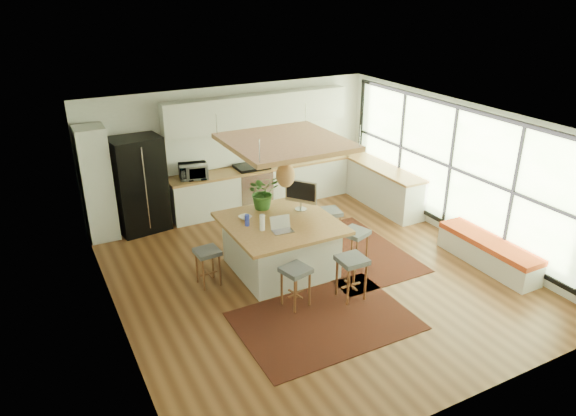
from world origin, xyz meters
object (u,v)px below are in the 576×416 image
stool_near_left (296,286)px  island_plant (263,195)px  stool_near_right (351,278)px  stool_right_front (354,249)px  monitor (301,196)px  island (280,246)px  laptop (283,225)px  stool_left_side (208,266)px  microwave (193,170)px  fridge (139,187)px  stool_right_back (329,227)px

stool_near_left → island_plant: island_plant is taller
stool_near_right → stool_right_front: size_ratio=1.03×
monitor → island_plant: size_ratio=0.96×
stool_near_left → island_plant: (0.30, 1.79, 0.82)m
island → island_plant: bearing=90.7°
stool_near_left → stool_near_right: bearing=-13.1°
stool_near_right → laptop: 1.40m
stool_left_side → microwave: 2.82m
island_plant → stool_right_front: bearing=-44.2°
fridge → microwave: fridge is taller
stool_left_side → monitor: bearing=5.2°
stool_near_right → island_plant: bearing=106.6°
island → stool_near_right: 1.47m
laptop → island_plant: (0.13, 1.02, 0.13)m
island_plant → stool_right_back: bearing=-9.8°
microwave → island_plant: (0.62, -2.08, 0.06)m
stool_near_right → stool_right_back: stool_near_right is taller
stool_right_front → fridge: bearing=131.8°
fridge → island_plant: size_ratio=3.07×
monitor → laptop: bearing=-84.9°
island_plant → stool_left_side: bearing=-157.0°
laptop → island_plant: size_ratio=0.57×
monitor → island_plant: 0.68m
fridge → stool_near_left: size_ratio=2.87×
stool_near_right → stool_right_back: size_ratio=1.02×
stool_near_right → monitor: size_ratio=1.20×
fridge → stool_near_left: (1.45, -3.93, -0.57)m
stool_left_side → island_plant: 1.62m
stool_near_left → laptop: size_ratio=1.89×
stool_right_front → laptop: 1.52m
fridge → stool_near_right: 4.79m
island → stool_near_left: 1.18m
monitor → microwave: (-1.19, 2.46, -0.07)m
fridge → monitor: (2.32, -2.52, 0.26)m
stool_right_back → fridge: bearing=142.0°
stool_left_side → laptop: size_ratio=1.81×
island → stool_left_side: bearing=175.1°
stool_right_back → stool_left_side: bearing=-172.7°
monitor → fridge: bearing=-175.0°
island → monitor: (0.56, 0.28, 0.72)m
stool_left_side → island_plant: (1.29, 0.55, 0.82)m
microwave → stool_right_front: bearing=-49.9°
stool_right_front → microwave: size_ratio=1.23×
laptop → stool_near_right: bearing=-47.0°
fridge → island_plant: fridge is taller
stool_left_side → monitor: (1.86, 0.17, 0.83)m
fridge → stool_left_side: bearing=-88.2°
stool_near_left → monitor: monitor is taller
laptop → stool_right_front: bearing=-0.2°
stool_near_left → monitor: 1.85m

